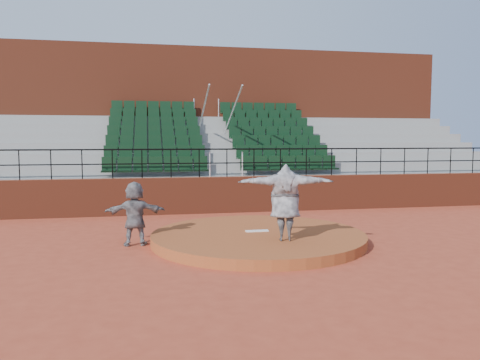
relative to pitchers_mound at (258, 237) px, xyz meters
name	(u,v)px	position (x,y,z in m)	size (l,w,h in m)	color
ground	(258,242)	(0.00, 0.00, -0.12)	(90.00, 90.00, 0.00)	#AA3F26
pitchers_mound	(258,237)	(0.00, 0.00, 0.00)	(5.50, 5.50, 0.25)	#9E4A23
pitching_rubber	(257,231)	(0.00, 0.15, 0.14)	(0.60, 0.15, 0.03)	white
boundary_wall	(227,195)	(0.00, 5.00, 0.53)	(24.00, 0.30, 1.30)	maroon
wall_railing	(227,157)	(0.00, 5.00, 1.90)	(24.04, 0.05, 1.03)	black
seating_deck	(213,167)	(0.00, 8.64, 1.33)	(24.00, 5.97, 4.63)	gray
press_box_facade	(203,122)	(0.00, 12.60, 3.43)	(24.00, 3.00, 7.10)	maroon
pitcher	(285,202)	(0.42, -1.01, 1.04)	(2.25, 0.61, 1.83)	black
fielder	(135,213)	(-3.12, 0.24, 0.68)	(1.50, 0.48, 1.61)	black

